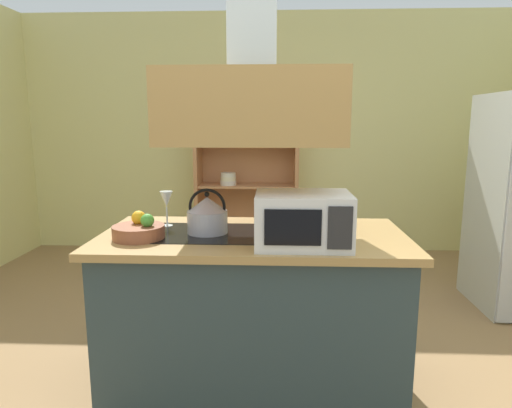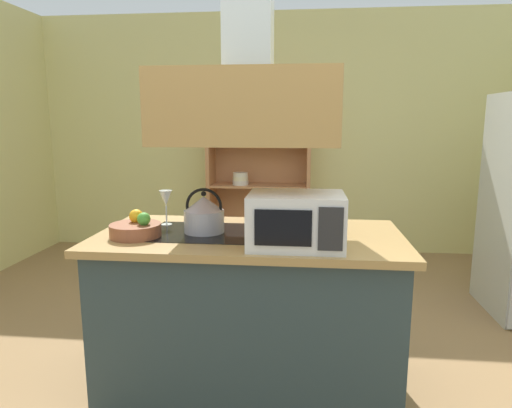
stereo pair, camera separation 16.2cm
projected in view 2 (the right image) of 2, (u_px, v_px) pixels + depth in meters
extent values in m
plane|color=olive|center=(279.00, 395.00, 2.51)|extent=(7.80, 7.80, 0.00)
cube|color=#DAD286|center=(295.00, 135.00, 5.20)|extent=(6.00, 0.12, 2.70)
cube|color=#2E3E42|center=(249.00, 315.00, 2.53)|extent=(1.57, 0.77, 0.86)
cube|color=#A9824B|center=(249.00, 237.00, 2.45)|extent=(1.65, 0.85, 0.04)
cube|color=black|center=(204.00, 232.00, 2.47)|extent=(0.60, 0.47, 0.00)
cube|color=#B08649|center=(249.00, 109.00, 2.33)|extent=(0.90, 0.70, 0.36)
cube|color=#B7784B|center=(211.00, 168.00, 5.11)|extent=(0.04, 0.40, 1.97)
cube|color=#B7784B|center=(309.00, 169.00, 4.99)|extent=(0.04, 0.40, 1.97)
cube|color=#B7784B|center=(259.00, 79.00, 4.87)|extent=(1.14, 0.40, 0.03)
cube|color=#B7784B|center=(259.00, 249.00, 5.22)|extent=(1.14, 0.40, 0.08)
cube|color=#B7784B|center=(261.00, 167.00, 5.23)|extent=(1.14, 0.02, 1.97)
cube|color=#B7784B|center=(259.00, 186.00, 5.08)|extent=(1.06, 0.36, 0.02)
cube|color=#B7784B|center=(259.00, 142.00, 4.99)|extent=(1.06, 0.36, 0.02)
cylinder|color=beige|center=(240.00, 183.00, 5.05)|extent=(0.18, 0.18, 0.05)
cylinder|color=beige|center=(240.00, 179.00, 5.04)|extent=(0.17, 0.17, 0.05)
cylinder|color=beige|center=(240.00, 175.00, 5.03)|extent=(0.16, 0.16, 0.05)
cylinder|color=silver|center=(271.00, 135.00, 4.93)|extent=(0.01, 0.01, 0.12)
cone|color=silver|center=(271.00, 126.00, 4.91)|extent=(0.07, 0.07, 0.08)
cylinder|color=silver|center=(288.00, 135.00, 4.91)|extent=(0.01, 0.01, 0.12)
cone|color=silver|center=(288.00, 126.00, 4.89)|extent=(0.07, 0.07, 0.08)
cylinder|color=#B7B6C8|center=(204.00, 221.00, 2.46)|extent=(0.22, 0.22, 0.12)
cone|color=#C0B4C9|center=(204.00, 203.00, 2.44)|extent=(0.21, 0.21, 0.08)
sphere|color=black|center=(204.00, 194.00, 2.43)|extent=(0.03, 0.03, 0.03)
torus|color=black|center=(204.00, 206.00, 2.45)|extent=(0.20, 0.02, 0.20)
cube|color=#A48853|center=(306.00, 225.00, 2.61)|extent=(0.37, 0.29, 0.02)
cube|color=silver|center=(296.00, 220.00, 2.18)|extent=(0.46, 0.34, 0.26)
cube|color=black|center=(283.00, 228.00, 2.02)|extent=(0.26, 0.01, 0.17)
cube|color=#262628|center=(331.00, 229.00, 2.00)|extent=(0.11, 0.01, 0.20)
cylinder|color=silver|center=(167.00, 225.00, 2.65)|extent=(0.06, 0.06, 0.01)
cylinder|color=silver|center=(166.00, 215.00, 2.64)|extent=(0.01, 0.01, 0.11)
cone|color=silver|center=(166.00, 198.00, 2.62)|extent=(0.08, 0.08, 0.09)
cylinder|color=brown|center=(136.00, 230.00, 2.37)|extent=(0.27, 0.27, 0.07)
sphere|color=green|center=(144.00, 219.00, 2.34)|extent=(0.07, 0.07, 0.07)
sphere|color=yellow|center=(136.00, 216.00, 2.41)|extent=(0.07, 0.07, 0.07)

